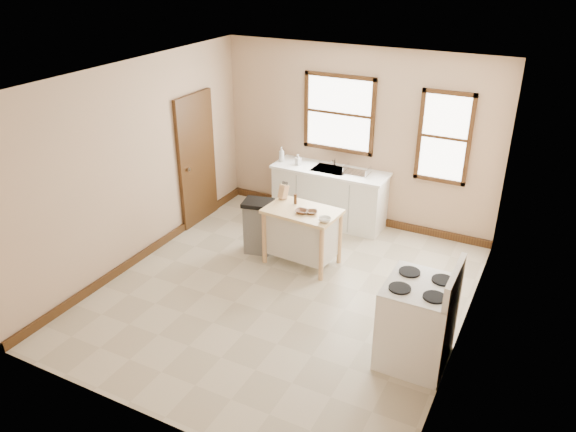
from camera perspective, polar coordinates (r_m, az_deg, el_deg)
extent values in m
plane|color=#C3B69A|center=(7.44, -0.55, -7.72)|extent=(5.00, 5.00, 0.00)
plane|color=white|center=(6.34, -0.66, 13.88)|extent=(5.00, 5.00, 0.00)
cube|color=tan|center=(8.92, 6.97, 7.93)|extent=(4.50, 0.04, 2.80)
cube|color=tan|center=(8.00, -15.08, 5.08)|extent=(0.04, 5.00, 2.80)
cube|color=tan|center=(6.15, 18.29, -1.75)|extent=(0.04, 5.00, 2.80)
cube|color=#381F0F|center=(9.03, -9.24, 5.66)|extent=(0.06, 0.90, 2.10)
cube|color=#381F0F|center=(9.39, 6.47, 0.08)|extent=(4.50, 0.04, 0.12)
cube|color=#381F0F|center=(8.53, -13.91, -3.38)|extent=(0.04, 5.00, 0.12)
cylinder|color=silver|center=(9.03, 4.78, 5.78)|extent=(0.03, 0.03, 0.22)
imported|color=#B2B2B2|center=(9.19, -0.65, 6.29)|extent=(0.10, 0.10, 0.24)
imported|color=#B2B2B2|center=(9.04, 1.04, 5.75)|extent=(0.10, 0.10, 0.18)
cylinder|color=#3C2210|center=(7.86, 0.75, 1.74)|extent=(0.05, 0.05, 0.15)
imported|color=brown|center=(7.62, 1.38, 0.47)|extent=(0.18, 0.18, 0.04)
imported|color=brown|center=(7.61, 2.43, 0.39)|extent=(0.20, 0.20, 0.04)
imported|color=silver|center=(7.39, 3.74, -0.37)|extent=(0.22, 0.22, 0.05)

